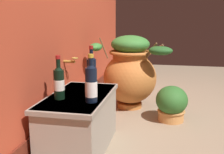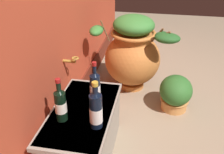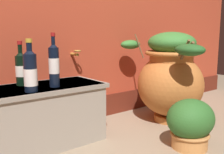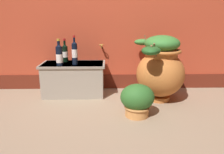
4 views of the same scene
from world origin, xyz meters
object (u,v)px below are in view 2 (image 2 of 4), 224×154
Objects in this scene: wine_bottle_middle at (60,104)px; wine_bottle_right at (96,109)px; terracotta_urn at (133,53)px; potted_shrub at (176,93)px; wine_bottle_left at (95,90)px.

wine_bottle_middle is 0.94× the size of wine_bottle_right.
terracotta_urn is 1.23m from wine_bottle_middle.
potted_shrub is (-0.33, -0.44, -0.23)m from terracotta_urn.
terracotta_urn is at bearing 53.74° from potted_shrub.
wine_bottle_middle is at bearing 137.90° from potted_shrub.
wine_bottle_left is 1.03× the size of potted_shrub.
potted_shrub is at bearing -126.26° from terracotta_urn.
potted_shrub is (0.70, -0.58, -0.40)m from wine_bottle_left.
wine_bottle_middle is (-1.17, 0.32, 0.14)m from terracotta_urn.
potted_shrub is (0.87, -0.53, -0.37)m from wine_bottle_right.
wine_bottle_middle is at bearing 129.24° from wine_bottle_left.
wine_bottle_left is at bearing 140.20° from potted_shrub.
wine_bottle_middle is 1.20m from potted_shrub.
potted_shrub is at bearing -39.80° from wine_bottle_left.
wine_bottle_right is at bearing 148.64° from potted_shrub.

